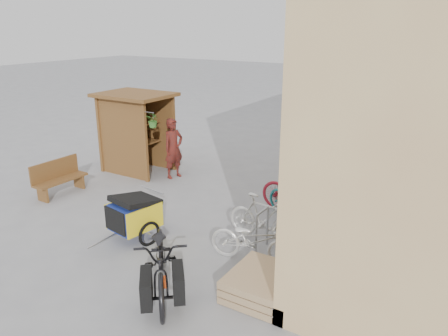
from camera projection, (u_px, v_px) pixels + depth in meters
The scene contains 17 objects.
ground at pixel (171, 223), 9.98m from camera, with size 80.00×80.00×0.00m, color #959597.
kiosk at pixel (134, 121), 13.11m from camera, with size 2.49×1.65×2.40m.
bike_rack at pixel (306, 189), 10.62m from camera, with size 0.05×5.35×0.86m.
pallet_stack at pixel (261, 284), 7.29m from camera, with size 1.00×1.20×0.40m.
bench at pixel (58, 177), 11.57m from camera, with size 0.47×1.48×0.93m.
shopping_carts at pixel (377, 150), 13.62m from camera, with size 0.57×1.58×1.02m.
child_trailer at pixel (134, 214), 9.14m from camera, with size 1.08×1.74×1.00m.
cargo_bike at pixel (162, 261), 7.25m from camera, with size 2.07×2.26×1.20m.
person_kiosk at pixel (174, 148), 12.72m from camera, with size 0.65×0.42×1.77m, color maroon.
bike_0 at pixel (254, 240), 8.24m from camera, with size 0.60×1.73×0.91m, color silver.
bike_1 at pixel (264, 219), 9.00m from camera, with size 0.48×1.70×1.02m, color silver.
bike_2 at pixel (298, 201), 10.09m from camera, with size 0.60×1.72×0.91m, color #1E7679.
bike_3 at pixel (297, 192), 10.34m from camera, with size 0.52×1.84×1.10m, color maroon.
bike_4 at pixel (319, 188), 10.90m from camera, with size 0.57×1.63×0.86m, color silver.
bike_5 at pixel (315, 179), 11.39m from camera, with size 0.45×1.61×0.97m, color maroon.
bike_6 at pixel (324, 175), 11.99m from camera, with size 0.53×1.52×0.80m, color #1E7679.
bike_7 at pixel (329, 168), 12.27m from camera, with size 0.46×1.64×0.99m, color #9B9B9F.
Camera 1 is at (5.76, -7.11, 4.35)m, focal length 35.00 mm.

